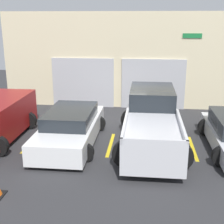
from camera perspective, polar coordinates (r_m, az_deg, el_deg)
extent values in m
plane|color=#2D2D30|center=(13.37, 0.72, -2.59)|extent=(28.00, 28.00, 0.00)
cube|color=beige|center=(16.03, 1.89, 9.42)|extent=(12.18, 0.60, 4.76)
cube|color=#ADADB2|center=(16.15, -5.32, 5.36)|extent=(3.18, 0.08, 2.51)
cube|color=#ADADB2|center=(15.84, 7.52, 5.06)|extent=(3.18, 0.08, 2.51)
cube|color=#197238|center=(15.69, 14.48, 13.36)|extent=(0.90, 0.03, 0.22)
cube|color=silver|center=(11.14, 7.29, -2.92)|extent=(1.83, 5.49, 0.93)
cube|color=#1E2328|center=(12.36, 7.33, 2.90)|extent=(1.68, 2.47, 0.66)
cube|color=silver|center=(9.80, 2.39, -2.13)|extent=(0.08, 3.02, 0.18)
cube|color=silver|center=(9.85, 12.61, -2.43)|extent=(0.08, 3.02, 0.18)
cube|color=silver|center=(8.41, 7.69, -5.55)|extent=(1.83, 0.08, 0.18)
cylinder|color=black|center=(12.84, 3.55, -1.39)|extent=(0.87, 0.22, 0.87)
cylinder|color=black|center=(12.88, 10.72, -1.61)|extent=(0.87, 0.22, 0.87)
cylinder|color=black|center=(9.67, 2.56, -7.67)|extent=(0.87, 0.22, 0.87)
cylinder|color=black|center=(9.72, 12.17, -7.93)|extent=(0.87, 0.22, 0.87)
cube|color=white|center=(11.53, -7.59, -3.48)|extent=(1.82, 4.66, 0.67)
cube|color=#1E2328|center=(11.45, -7.56, -0.64)|extent=(1.60, 2.56, 0.46)
cylinder|color=black|center=(13.09, -9.49, -1.85)|extent=(0.60, 0.22, 0.60)
cylinder|color=black|center=(12.77, -2.57, -2.12)|extent=(0.60, 0.22, 0.60)
cylinder|color=black|center=(10.53, -13.65, -6.83)|extent=(0.60, 0.22, 0.60)
cylinder|color=black|center=(10.12, -5.04, -7.39)|extent=(0.60, 0.22, 0.60)
cube|color=#1E2328|center=(14.20, -17.31, 3.07)|extent=(1.65, 0.06, 0.28)
cylinder|color=black|center=(13.43, -15.12, -1.50)|extent=(0.71, 0.22, 0.71)
cylinder|color=black|center=(12.78, 16.93, -2.68)|extent=(0.67, 0.22, 0.67)
cylinder|color=black|center=(10.30, 19.59, -7.69)|extent=(0.67, 0.22, 0.67)
cube|color=gold|center=(12.11, -14.32, -5.22)|extent=(0.12, 2.20, 0.01)
cube|color=gold|center=(11.45, -0.27, -5.98)|extent=(0.12, 2.20, 0.01)
cube|color=gold|center=(11.52, 14.55, -6.40)|extent=(0.12, 2.20, 0.01)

